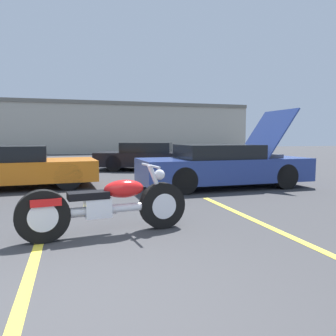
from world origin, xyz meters
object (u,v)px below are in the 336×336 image
Objects in this scene: motorcycle at (107,206)px; parked_car_mid_row at (16,167)px; parked_car_right_row at (150,157)px; show_car_hood_open at (224,166)px.

motorcycle is 0.57× the size of parked_car_mid_row.
parked_car_right_row reaches higher than motorcycle.
parked_car_right_row is at bearing 65.40° from motorcycle.
show_car_hood_open is at bearing -60.21° from parked_car_right_row.
motorcycle is 0.49× the size of parked_car_right_row.
parked_car_right_row is (2.75, 8.88, 0.14)m from motorcycle.
parked_car_right_row is at bearing 35.67° from parked_car_mid_row.
parked_car_right_row is (-0.85, 5.31, -0.04)m from show_car_hood_open.
parked_car_mid_row reaches higher than motorcycle.
motorcycle is 5.07m from show_car_hood_open.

